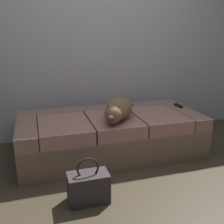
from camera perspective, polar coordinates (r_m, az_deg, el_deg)
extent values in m
plane|color=#483D2C|center=(2.13, 8.81, -20.91)|extent=(10.00, 10.00, 0.00)
cube|color=silver|center=(3.36, -3.70, 18.62)|extent=(6.40, 0.10, 2.80)
cube|color=#8B6D56|center=(2.95, -0.28, -5.97)|extent=(1.93, 0.88, 0.30)
cube|color=#A77C6D|center=(2.77, -17.77, -3.54)|extent=(0.20, 0.88, 0.14)
cube|color=#A77C6D|center=(3.22, 14.69, -0.47)|extent=(0.20, 0.88, 0.14)
cube|color=#A77C6D|center=(3.19, -2.03, -0.06)|extent=(1.53, 0.20, 0.14)
cube|color=tan|center=(2.69, -10.20, -3.61)|extent=(0.49, 0.67, 0.14)
cube|color=tan|center=(2.78, 0.30, -2.60)|extent=(0.49, 0.67, 0.14)
cube|color=tan|center=(2.97, 9.78, -1.62)|extent=(0.49, 0.67, 0.14)
ellipsoid|color=olive|center=(2.71, 1.48, 0.72)|extent=(0.47, 0.53, 0.21)
sphere|color=olive|center=(2.51, 0.31, -0.52)|extent=(0.17, 0.17, 0.17)
ellipsoid|color=brown|center=(2.44, -0.15, -1.28)|extent=(0.11, 0.12, 0.06)
cone|color=brown|center=(2.48, 1.38, 0.83)|extent=(0.04, 0.04, 0.05)
cone|color=brown|center=(2.50, -0.75, 0.99)|extent=(0.04, 0.04, 0.05)
ellipsoid|color=olive|center=(2.90, 3.45, 1.95)|extent=(0.13, 0.18, 0.05)
cube|color=black|center=(3.28, 14.01, 1.36)|extent=(0.05, 0.15, 0.02)
cube|color=#3C3437|center=(2.18, -5.07, -15.83)|extent=(0.32, 0.18, 0.24)
torus|color=#2A2426|center=(2.09, -5.19, -11.91)|extent=(0.18, 0.02, 0.18)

